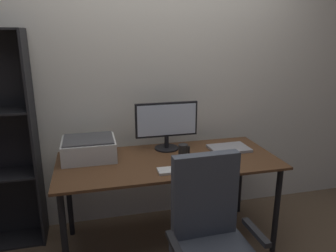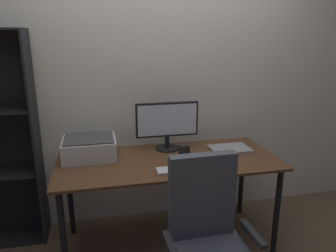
# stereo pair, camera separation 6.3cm
# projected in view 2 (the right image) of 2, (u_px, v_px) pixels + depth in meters

# --- Properties ---
(ground_plane) EXTENTS (12.00, 12.00, 0.00)m
(ground_plane) POSITION_uv_depth(u_px,v_px,m) (168.00, 242.00, 2.67)
(ground_plane) COLOR brown
(back_wall) EXTENTS (6.40, 0.10, 2.60)m
(back_wall) POSITION_uv_depth(u_px,v_px,m) (155.00, 77.00, 2.82)
(back_wall) COLOR silver
(back_wall) RESTS_ON ground
(desk) EXTENTS (1.68, 0.74, 0.74)m
(desk) POSITION_uv_depth(u_px,v_px,m) (168.00, 169.00, 2.48)
(desk) COLOR #56351E
(desk) RESTS_ON ground
(monitor) EXTENTS (0.52, 0.20, 0.40)m
(monitor) POSITION_uv_depth(u_px,v_px,m) (167.00, 123.00, 2.62)
(monitor) COLOR black
(monitor) RESTS_ON desk
(keyboard) EXTENTS (0.29, 0.12, 0.02)m
(keyboard) POSITION_uv_depth(u_px,v_px,m) (177.00, 170.00, 2.25)
(keyboard) COLOR silver
(keyboard) RESTS_ON desk
(mouse) EXTENTS (0.07, 0.10, 0.03)m
(mouse) POSITION_uv_depth(u_px,v_px,m) (206.00, 166.00, 2.30)
(mouse) COLOR black
(mouse) RESTS_ON desk
(coffee_mug) EXTENTS (0.09, 0.07, 0.10)m
(coffee_mug) POSITION_uv_depth(u_px,v_px,m) (183.00, 151.00, 2.49)
(coffee_mug) COLOR black
(coffee_mug) RESTS_ON desk
(laptop) EXTENTS (0.32, 0.24, 0.02)m
(laptop) POSITION_uv_depth(u_px,v_px,m) (230.00, 149.00, 2.65)
(laptop) COLOR #99999E
(laptop) RESTS_ON desk
(printer) EXTENTS (0.40, 0.34, 0.16)m
(printer) POSITION_uv_depth(u_px,v_px,m) (89.00, 148.00, 2.48)
(printer) COLOR silver
(printer) RESTS_ON desk
(office_chair) EXTENTS (0.54, 0.54, 1.01)m
(office_chair) POSITION_uv_depth(u_px,v_px,m) (209.00, 252.00, 1.84)
(office_chair) COLOR #232326
(office_chair) RESTS_ON ground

